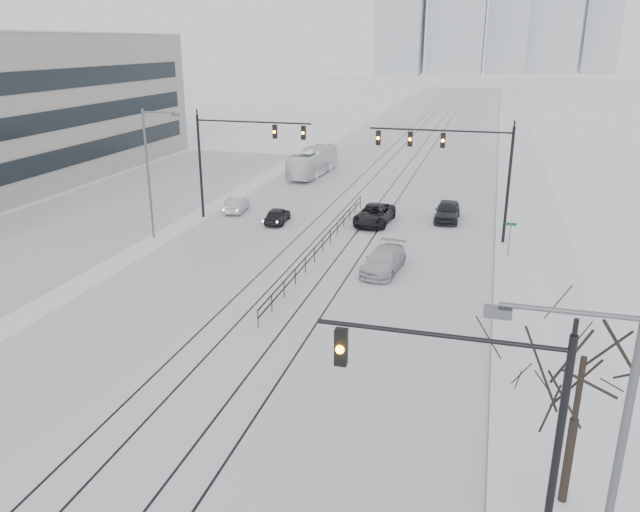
{
  "coord_description": "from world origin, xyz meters",
  "views": [
    {
      "loc": [
        10.25,
        -7.75,
        13.27
      ],
      "look_at": [
        2.49,
        20.32,
        3.2
      ],
      "focal_mm": 35.0,
      "sensor_mm": 36.0,
      "label": 1
    }
  ],
  "objects_px": {
    "traffic_mast_near": "(491,417)",
    "box_truck": "(313,162)",
    "sedan_nb_front": "(374,215)",
    "bare_tree": "(582,373)",
    "sedan_sb_outer": "(237,205)",
    "sedan_nb_far": "(447,211)",
    "sedan_sb_inner": "(277,215)",
    "sedan_nb_right": "(383,261)"
  },
  "relations": [
    {
      "from": "sedan_sb_outer",
      "to": "sedan_nb_front",
      "type": "distance_m",
      "value": 11.5
    },
    {
      "from": "sedan_sb_inner",
      "to": "box_truck",
      "type": "height_order",
      "value": "box_truck"
    },
    {
      "from": "traffic_mast_near",
      "to": "sedan_nb_right",
      "type": "relative_size",
      "value": 1.45
    },
    {
      "from": "sedan_nb_right",
      "to": "bare_tree",
      "type": "bearing_deg",
      "value": -59.11
    },
    {
      "from": "bare_tree",
      "to": "sedan_nb_front",
      "type": "bearing_deg",
      "value": 111.34
    },
    {
      "from": "sedan_nb_right",
      "to": "box_truck",
      "type": "distance_m",
      "value": 29.04
    },
    {
      "from": "traffic_mast_near",
      "to": "sedan_sb_outer",
      "type": "distance_m",
      "value": 38.18
    },
    {
      "from": "bare_tree",
      "to": "sedan_sb_inner",
      "type": "relative_size",
      "value": 1.71
    },
    {
      "from": "sedan_sb_outer",
      "to": "sedan_nb_far",
      "type": "xyz_separation_m",
      "value": [
        16.79,
        1.93,
        0.15
      ]
    },
    {
      "from": "bare_tree",
      "to": "box_truck",
      "type": "height_order",
      "value": "bare_tree"
    },
    {
      "from": "traffic_mast_near",
      "to": "bare_tree",
      "type": "relative_size",
      "value": 1.15
    },
    {
      "from": "traffic_mast_near",
      "to": "sedan_nb_right",
      "type": "xyz_separation_m",
      "value": [
        -6.3,
        21.5,
        -3.86
      ]
    },
    {
      "from": "sedan_nb_right",
      "to": "sedan_nb_far",
      "type": "xyz_separation_m",
      "value": [
        2.81,
        12.54,
        0.07
      ]
    },
    {
      "from": "traffic_mast_near",
      "to": "sedan_nb_front",
      "type": "xyz_separation_m",
      "value": [
        -8.79,
        31.67,
        -3.84
      ]
    },
    {
      "from": "bare_tree",
      "to": "sedan_sb_outer",
      "type": "xyz_separation_m",
      "value": [
        -22.69,
        29.11,
        -3.87
      ]
    },
    {
      "from": "sedan_sb_inner",
      "to": "sedan_nb_front",
      "type": "bearing_deg",
      "value": -170.2
    },
    {
      "from": "sedan_sb_inner",
      "to": "box_truck",
      "type": "bearing_deg",
      "value": -86.62
    },
    {
      "from": "traffic_mast_near",
      "to": "sedan_nb_front",
      "type": "relative_size",
      "value": 1.35
    },
    {
      "from": "traffic_mast_near",
      "to": "sedan_nb_front",
      "type": "distance_m",
      "value": 33.09
    },
    {
      "from": "sedan_sb_inner",
      "to": "sedan_nb_far",
      "type": "height_order",
      "value": "sedan_nb_far"
    },
    {
      "from": "traffic_mast_near",
      "to": "bare_tree",
      "type": "height_order",
      "value": "traffic_mast_near"
    },
    {
      "from": "box_truck",
      "to": "sedan_sb_inner",
      "type": "bearing_deg",
      "value": 100.81
    },
    {
      "from": "sedan_sb_inner",
      "to": "traffic_mast_near",
      "type": "bearing_deg",
      "value": 114.05
    },
    {
      "from": "sedan_sb_outer",
      "to": "sedan_nb_far",
      "type": "relative_size",
      "value": 0.84
    },
    {
      "from": "sedan_nb_front",
      "to": "sedan_nb_right",
      "type": "xyz_separation_m",
      "value": [
        2.49,
        -10.18,
        -0.02
      ]
    },
    {
      "from": "sedan_sb_inner",
      "to": "sedan_nb_front",
      "type": "distance_m",
      "value": 7.43
    },
    {
      "from": "sedan_sb_outer",
      "to": "sedan_nb_front",
      "type": "bearing_deg",
      "value": 169.09
    },
    {
      "from": "sedan_nb_far",
      "to": "box_truck",
      "type": "bearing_deg",
      "value": 136.82
    },
    {
      "from": "sedan_nb_far",
      "to": "sedan_sb_inner",
      "type": "bearing_deg",
      "value": -161.86
    },
    {
      "from": "sedan_sb_inner",
      "to": "sedan_sb_outer",
      "type": "height_order",
      "value": "sedan_sb_outer"
    },
    {
      "from": "sedan_sb_outer",
      "to": "sedan_nb_right",
      "type": "distance_m",
      "value": 17.56
    },
    {
      "from": "bare_tree",
      "to": "sedan_sb_inner",
      "type": "height_order",
      "value": "bare_tree"
    },
    {
      "from": "traffic_mast_near",
      "to": "sedan_nb_far",
      "type": "distance_m",
      "value": 34.43
    },
    {
      "from": "sedan_nb_far",
      "to": "box_truck",
      "type": "xyz_separation_m",
      "value": [
        -14.88,
        13.86,
        0.6
      ]
    },
    {
      "from": "sedan_nb_right",
      "to": "sedan_sb_outer",
      "type": "bearing_deg",
      "value": 148.47
    },
    {
      "from": "bare_tree",
      "to": "sedan_nb_right",
      "type": "bearing_deg",
      "value": 115.22
    },
    {
      "from": "traffic_mast_near",
      "to": "box_truck",
      "type": "height_order",
      "value": "traffic_mast_near"
    },
    {
      "from": "sedan_nb_front",
      "to": "box_truck",
      "type": "height_order",
      "value": "box_truck"
    },
    {
      "from": "sedan_sb_inner",
      "to": "sedan_sb_outer",
      "type": "bearing_deg",
      "value": -31.57
    },
    {
      "from": "sedan_sb_inner",
      "to": "box_truck",
      "type": "xyz_separation_m",
      "value": [
        -2.37,
        18.01,
        0.76
      ]
    },
    {
      "from": "bare_tree",
      "to": "sedan_nb_front",
      "type": "xyz_separation_m",
      "value": [
        -11.2,
        28.67,
        -3.77
      ]
    },
    {
      "from": "bare_tree",
      "to": "sedan_sb_inner",
      "type": "distance_m",
      "value": 32.82
    }
  ]
}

